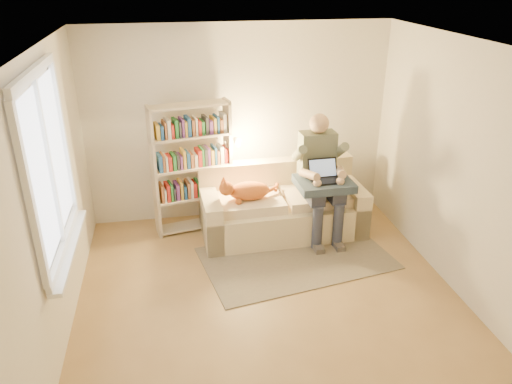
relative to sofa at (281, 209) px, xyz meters
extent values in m
plane|color=olive|center=(-0.45, -1.61, -0.32)|extent=(4.50, 4.50, 0.00)
cube|color=white|center=(-0.45, -1.61, 2.28)|extent=(4.00, 4.50, 0.02)
cube|color=silver|center=(-2.45, -1.61, 0.98)|extent=(0.02, 4.50, 2.60)
cube|color=silver|center=(1.55, -1.61, 0.98)|extent=(0.02, 4.50, 2.60)
cube|color=silver|center=(-0.45, 0.64, 0.98)|extent=(4.00, 0.02, 2.60)
cube|color=silver|center=(-0.45, -3.86, 0.98)|extent=(4.00, 0.02, 2.60)
plane|color=white|center=(-2.42, -1.41, 1.33)|extent=(0.00, 1.50, 1.50)
cube|color=white|center=(-2.41, -1.41, 2.12)|extent=(0.05, 1.50, 0.08)
cube|color=white|center=(-2.41, -1.41, 0.54)|extent=(0.05, 1.50, 0.08)
cube|color=white|center=(-2.41, -1.41, 1.33)|extent=(0.04, 0.05, 1.50)
cube|color=white|center=(-2.37, -1.41, 0.49)|extent=(0.12, 1.52, 0.04)
cube|color=beige|center=(0.00, -0.04, -0.10)|extent=(2.10, 0.99, 0.44)
cube|color=beige|center=(-0.01, 0.32, 0.34)|extent=(2.08, 0.27, 0.45)
cube|color=beige|center=(-0.93, -0.07, -0.01)|extent=(0.23, 0.94, 0.62)
cube|color=beige|center=(0.94, -0.02, -0.01)|extent=(0.23, 0.94, 0.62)
cube|color=beige|center=(-0.46, -0.11, 0.18)|extent=(0.90, 0.65, 0.12)
cube|color=beige|center=(0.47, -0.08, 0.18)|extent=(0.90, 0.65, 0.12)
cube|color=slate|center=(0.45, 0.01, 0.71)|extent=(0.45, 0.26, 0.61)
sphere|color=tan|center=(0.45, -0.01, 1.13)|extent=(0.25, 0.25, 0.25)
cube|color=#313545|center=(0.32, -0.29, 0.34)|extent=(0.19, 0.51, 0.19)
cube|color=#313545|center=(0.59, -0.28, 0.34)|extent=(0.19, 0.51, 0.19)
cylinder|color=#313545|center=(0.33, -0.53, -0.03)|extent=(0.13, 0.13, 0.58)
cylinder|color=#313545|center=(0.60, -0.52, -0.03)|extent=(0.13, 0.13, 0.58)
ellipsoid|color=orange|center=(-0.46, -0.14, 0.35)|extent=(0.52, 0.28, 0.23)
sphere|color=orange|center=(-0.75, -0.19, 0.43)|extent=(0.18, 0.18, 0.18)
cylinder|color=orange|center=(-0.20, -0.08, 0.31)|extent=(0.25, 0.06, 0.07)
cube|color=#2C3D4E|center=(0.51, -0.31, 0.45)|extent=(0.69, 0.57, 0.10)
cube|color=black|center=(0.51, -0.35, 0.51)|extent=(0.37, 0.26, 0.02)
cube|color=black|center=(0.51, -0.22, 0.63)|extent=(0.37, 0.13, 0.23)
plane|color=#8CA5CC|center=(0.51, -0.22, 0.63)|extent=(0.33, 0.15, 0.30)
cube|color=beige|center=(-1.59, 0.18, 0.53)|extent=(0.09, 0.26, 1.71)
cube|color=beige|center=(-0.64, 0.39, 0.53)|extent=(0.09, 0.26, 1.71)
cube|color=beige|center=(-1.12, 0.29, -0.27)|extent=(1.05, 0.46, 0.03)
cube|color=beige|center=(-1.12, 0.29, 0.14)|extent=(1.05, 0.46, 0.03)
cube|color=beige|center=(-1.12, 0.29, 0.55)|extent=(1.05, 0.46, 0.03)
cube|color=beige|center=(-1.12, 0.29, 0.97)|extent=(1.05, 0.46, 0.03)
cube|color=beige|center=(-1.12, 0.29, 1.36)|extent=(1.05, 0.46, 0.03)
cube|color=#B2261E|center=(-1.12, 0.29, 0.26)|extent=(0.89, 0.38, 0.20)
cube|color=#267233|center=(-1.12, 0.29, 0.67)|extent=(0.89, 0.38, 0.20)
cube|color=#333338|center=(-1.12, 0.29, 1.09)|extent=(0.89, 0.38, 0.20)
cylinder|color=beige|center=(-0.71, 0.37, 0.59)|extent=(0.09, 0.09, 0.04)
cone|color=beige|center=(-0.54, 0.29, 0.85)|extent=(0.14, 0.16, 0.14)
cube|color=#7B705A|center=(0.03, -0.72, -0.32)|extent=(2.39, 1.67, 0.01)
camera|label=1|loc=(-1.37, -5.69, 2.90)|focal=35.00mm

